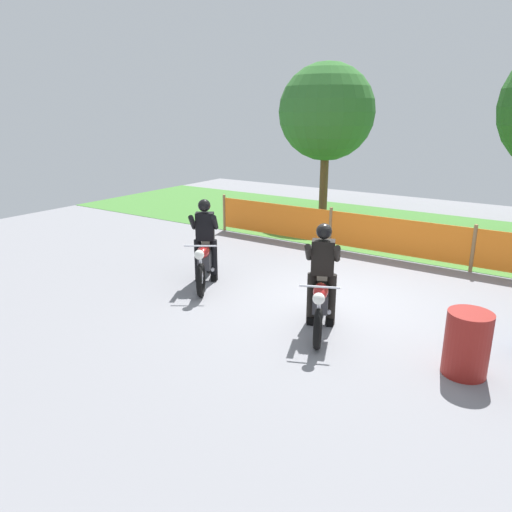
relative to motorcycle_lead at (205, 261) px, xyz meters
name	(u,v)px	position (x,y,z in m)	size (l,w,h in m)	color
ground	(335,304)	(2.63, 0.51, -0.48)	(24.00, 24.00, 0.02)	gray
grass_verge	(428,233)	(2.63, 6.71, -0.47)	(24.00, 5.83, 0.01)	#427A33
barrier_fence	(396,237)	(2.63, 3.80, 0.07)	(10.17, 0.08, 1.05)	olive
tree_leftmost	(327,112)	(-1.19, 7.75, 2.83)	(3.12, 3.12, 4.87)	brown
motorcycle_lead	(205,261)	(0.00, 0.00, 0.00)	(1.23, 1.79, 0.98)	black
motorcycle_trailing	(321,302)	(2.87, -0.60, -0.02)	(0.96, 1.88, 0.95)	black
rider_lead	(205,237)	(-0.11, 0.17, 0.44)	(0.72, 0.73, 1.69)	black
rider_trailing	(322,271)	(2.80, -0.42, 0.44)	(0.69, 0.70, 1.69)	black
oil_drum	(467,344)	(5.09, -0.78, -0.03)	(0.58, 0.58, 0.88)	maroon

